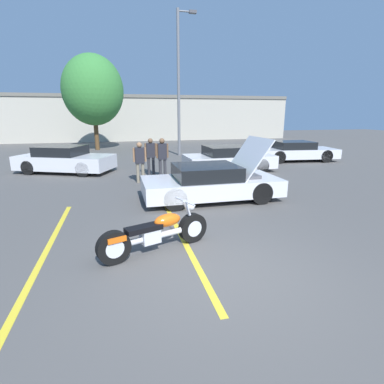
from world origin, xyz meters
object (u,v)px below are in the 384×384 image
at_px(motorcycle, 156,233).
at_px(parked_car_left_row, 65,160).
at_px(tree_background, 93,90).
at_px(parked_car_mid_row, 228,159).
at_px(spectator_by_show_car, 162,155).
at_px(parked_car_right_row, 295,151).
at_px(spectator_midground, 151,154).
at_px(light_pole, 180,79).
at_px(spectator_near_motorcycle, 140,159).
at_px(show_car_hood_open, 212,182).

relative_size(motorcycle, parked_car_left_row, 0.49).
xyz_separation_m(tree_background, parked_car_mid_row, (6.56, -10.33, -3.68)).
distance_m(tree_background, spectator_by_show_car, 12.29).
relative_size(parked_car_right_row, spectator_midground, 2.84).
bearing_deg(parked_car_right_row, light_pole, 152.35).
relative_size(motorcycle, parked_car_right_row, 0.49).
bearing_deg(spectator_near_motorcycle, motorcycle, -91.33).
relative_size(light_pole, motorcycle, 3.82).
xyz_separation_m(motorcycle, spectator_by_show_car, (1.10, 6.76, 0.61)).
bearing_deg(show_car_hood_open, spectator_near_motorcycle, 124.12).
height_order(tree_background, motorcycle, tree_background).
relative_size(spectator_by_show_car, spectator_midground, 1.04).
distance_m(show_car_hood_open, parked_car_left_row, 7.91).
xyz_separation_m(parked_car_mid_row, spectator_by_show_car, (-3.27, -1.06, 0.44)).
distance_m(motorcycle, spectator_by_show_car, 6.88).
height_order(show_car_hood_open, spectator_by_show_car, show_car_hood_open).
xyz_separation_m(tree_background, motorcycle, (2.20, -18.14, -3.86)).
bearing_deg(spectator_near_motorcycle, parked_car_left_row, 137.15).
bearing_deg(tree_background, show_car_hood_open, -73.61).
distance_m(light_pole, spectator_near_motorcycle, 8.97).
height_order(light_pole, tree_background, light_pole).
xyz_separation_m(spectator_by_show_car, spectator_midground, (-0.39, 0.84, -0.04)).
relative_size(parked_car_left_row, spectator_midground, 2.85).
relative_size(parked_car_left_row, spectator_by_show_car, 2.75).
bearing_deg(light_pole, show_car_hood_open, -96.03).
relative_size(motorcycle, show_car_hood_open, 0.53).
xyz_separation_m(parked_car_right_row, spectator_near_motorcycle, (-9.07, -3.63, 0.39)).
xyz_separation_m(tree_background, show_car_hood_open, (4.36, -14.82, -3.69)).
distance_m(parked_car_left_row, parked_car_right_row, 12.32).
xyz_separation_m(motorcycle, spectator_near_motorcycle, (0.15, 6.26, 0.55)).
xyz_separation_m(show_car_hood_open, spectator_midground, (-1.45, 4.28, 0.40)).
distance_m(parked_car_right_row, spectator_midground, 8.82).
distance_m(motorcycle, spectator_midground, 7.66).
bearing_deg(spectator_midground, light_pole, 67.56).
distance_m(parked_car_mid_row, spectator_by_show_car, 3.46).
xyz_separation_m(motorcycle, spectator_midground, (0.71, 7.60, 0.57)).
height_order(light_pole, parked_car_mid_row, light_pole).
xyz_separation_m(motorcycle, show_car_hood_open, (2.16, 3.33, 0.16)).
bearing_deg(parked_car_mid_row, spectator_near_motorcycle, -161.13).
distance_m(spectator_near_motorcycle, spectator_midground, 1.46).
bearing_deg(spectator_by_show_car, motorcycle, -99.21).
distance_m(light_pole, parked_car_left_row, 8.81).
distance_m(show_car_hood_open, spectator_midground, 4.53).
height_order(spectator_near_motorcycle, spectator_midground, spectator_midground).
xyz_separation_m(show_car_hood_open, parked_car_right_row, (7.06, 6.56, -0.01)).
bearing_deg(spectator_by_show_car, light_pole, 72.86).
distance_m(light_pole, spectator_by_show_car, 8.22).
distance_m(show_car_hood_open, parked_car_mid_row, 5.00).
xyz_separation_m(parked_car_mid_row, spectator_near_motorcycle, (-4.22, -1.56, 0.37)).
height_order(light_pole, parked_car_left_row, light_pole).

